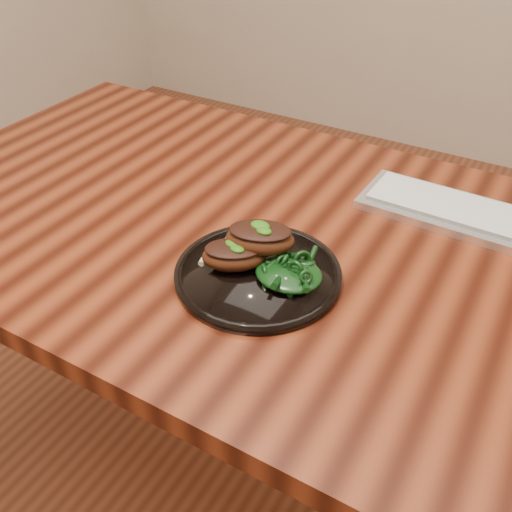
{
  "coord_description": "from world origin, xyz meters",
  "views": [
    {
      "loc": [
        0.32,
        -0.72,
        1.31
      ],
      "look_at": [
        -0.03,
        -0.11,
        0.78
      ],
      "focal_mm": 40.0,
      "sensor_mm": 36.0,
      "label": 1
    }
  ],
  "objects_px": {
    "plate": "(258,273)",
    "keyboard": "(491,221)",
    "lamb_chop_front": "(234,255)",
    "greens_heap": "(289,270)",
    "desk": "(301,278)"
  },
  "relations": [
    {
      "from": "plate",
      "to": "keyboard",
      "type": "height_order",
      "value": "keyboard"
    },
    {
      "from": "lamb_chop_front",
      "to": "keyboard",
      "type": "xyz_separation_m",
      "value": [
        0.32,
        0.33,
        -0.03
      ]
    },
    {
      "from": "plate",
      "to": "keyboard",
      "type": "bearing_deg",
      "value": 49.35
    },
    {
      "from": "plate",
      "to": "lamb_chop_front",
      "type": "height_order",
      "value": "lamb_chop_front"
    },
    {
      "from": "keyboard",
      "to": "greens_heap",
      "type": "bearing_deg",
      "value": -125.53
    },
    {
      "from": "desk",
      "to": "plate",
      "type": "relative_size",
      "value": 6.25
    },
    {
      "from": "desk",
      "to": "keyboard",
      "type": "xyz_separation_m",
      "value": [
        0.26,
        0.2,
        0.09
      ]
    },
    {
      "from": "plate",
      "to": "lamb_chop_front",
      "type": "distance_m",
      "value": 0.05
    },
    {
      "from": "desk",
      "to": "greens_heap",
      "type": "height_order",
      "value": "greens_heap"
    },
    {
      "from": "lamb_chop_front",
      "to": "greens_heap",
      "type": "height_order",
      "value": "lamb_chop_front"
    },
    {
      "from": "plate",
      "to": "greens_heap",
      "type": "height_order",
      "value": "greens_heap"
    },
    {
      "from": "lamb_chop_front",
      "to": "greens_heap",
      "type": "bearing_deg",
      "value": 9.0
    },
    {
      "from": "lamb_chop_front",
      "to": "greens_heap",
      "type": "relative_size",
      "value": 1.14
    },
    {
      "from": "greens_heap",
      "to": "keyboard",
      "type": "bearing_deg",
      "value": 54.47
    },
    {
      "from": "lamb_chop_front",
      "to": "keyboard",
      "type": "distance_m",
      "value": 0.46
    }
  ]
}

